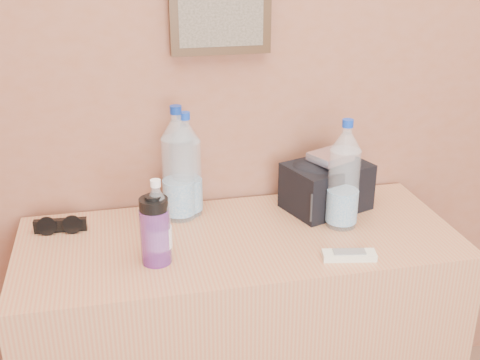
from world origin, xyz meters
name	(u,v)px	position (x,y,z in m)	size (l,w,h in m)	color
picture_frame	(220,11)	(-0.14, 1.98, 1.40)	(0.30, 0.03, 0.25)	#382311
dresser	(240,347)	(-0.14, 1.71, 0.40)	(1.27, 0.53, 0.80)	tan
pet_large_a	(178,170)	(-0.29, 1.88, 0.95)	(0.10, 0.10, 0.36)	#C0EBF9
pet_large_b	(184,168)	(-0.27, 1.93, 0.94)	(0.09, 0.09, 0.32)	#CEEBF5
pet_large_c	(187,170)	(-0.26, 1.90, 0.94)	(0.09, 0.09, 0.33)	silver
pet_large_d	(344,180)	(0.18, 1.72, 0.94)	(0.09, 0.09, 0.33)	silver
pet_small	(158,226)	(-0.38, 1.63, 0.90)	(0.07, 0.07, 0.24)	silver
nalgene_bottle	(155,230)	(-0.39, 1.62, 0.89)	(0.08, 0.08, 0.19)	#6E2991
sunglasses	(61,225)	(-0.65, 1.86, 0.81)	(0.15, 0.06, 0.04)	black
ac_remote	(349,255)	(0.12, 1.53, 0.80)	(0.14, 0.05, 0.02)	white
toiletry_bag	(327,183)	(0.17, 1.85, 0.88)	(0.25, 0.18, 0.17)	black
foil_packet	(330,157)	(0.17, 1.83, 0.98)	(0.12, 0.10, 0.02)	white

